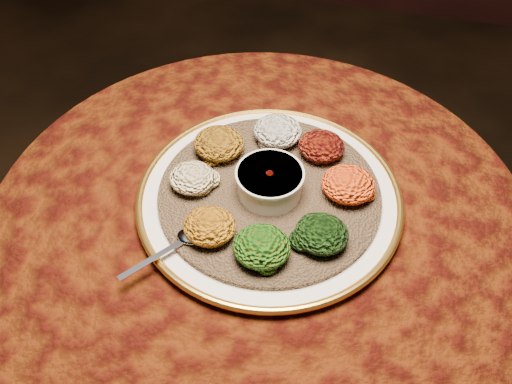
# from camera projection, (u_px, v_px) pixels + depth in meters

# --- Properties ---
(table) EXTENTS (0.96, 0.96, 0.73)m
(table) POSITION_uv_depth(u_px,v_px,m) (259.00, 269.00, 1.14)
(table) COLOR black
(table) RESTS_ON ground
(platter) EXTENTS (0.54, 0.54, 0.02)m
(platter) POSITION_uv_depth(u_px,v_px,m) (269.00, 198.00, 1.01)
(platter) COLOR silver
(platter) RESTS_ON table
(injera) EXTENTS (0.45, 0.45, 0.01)m
(injera) POSITION_uv_depth(u_px,v_px,m) (269.00, 194.00, 1.00)
(injera) COLOR brown
(injera) RESTS_ON platter
(stew_bowl) EXTENTS (0.12, 0.12, 0.05)m
(stew_bowl) POSITION_uv_depth(u_px,v_px,m) (270.00, 181.00, 0.97)
(stew_bowl) COLOR silver
(stew_bowl) RESTS_ON injera
(spoon) EXTENTS (0.11, 0.12, 0.01)m
(spoon) POSITION_uv_depth(u_px,v_px,m) (185.00, 240.00, 0.92)
(spoon) COLOR silver
(spoon) RESTS_ON injera
(portion_ayib) EXTENTS (0.09, 0.09, 0.04)m
(portion_ayib) POSITION_uv_depth(u_px,v_px,m) (278.00, 131.00, 1.07)
(portion_ayib) COLOR beige
(portion_ayib) RESTS_ON injera
(portion_kitfo) EXTENTS (0.09, 0.08, 0.04)m
(portion_kitfo) POSITION_uv_depth(u_px,v_px,m) (321.00, 146.00, 1.04)
(portion_kitfo) COLOR black
(portion_kitfo) RESTS_ON injera
(portion_tikil) EXTENTS (0.09, 0.09, 0.04)m
(portion_tikil) POSITION_uv_depth(u_px,v_px,m) (348.00, 184.00, 0.98)
(portion_tikil) COLOR #A7590D
(portion_tikil) RESTS_ON injera
(portion_gomen) EXTENTS (0.09, 0.08, 0.04)m
(portion_gomen) POSITION_uv_depth(u_px,v_px,m) (322.00, 234.00, 0.91)
(portion_gomen) COLOR black
(portion_gomen) RESTS_ON injera
(portion_mixveg) EXTENTS (0.09, 0.09, 0.04)m
(portion_mixveg) POSITION_uv_depth(u_px,v_px,m) (262.00, 247.00, 0.89)
(portion_mixveg) COLOR maroon
(portion_mixveg) RESTS_ON injera
(portion_kik) EXTENTS (0.09, 0.08, 0.04)m
(portion_kik) POSITION_uv_depth(u_px,v_px,m) (209.00, 226.00, 0.92)
(portion_kik) COLOR #B96B10
(portion_kik) RESTS_ON injera
(portion_timatim) EXTENTS (0.08, 0.08, 0.04)m
(portion_timatim) POSITION_uv_depth(u_px,v_px,m) (192.00, 178.00, 0.99)
(portion_timatim) COLOR maroon
(portion_timatim) RESTS_ON injera
(portion_shiro) EXTENTS (0.09, 0.09, 0.04)m
(portion_shiro) POSITION_uv_depth(u_px,v_px,m) (219.00, 143.00, 1.04)
(portion_shiro) COLOR #8B5E10
(portion_shiro) RESTS_ON injera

